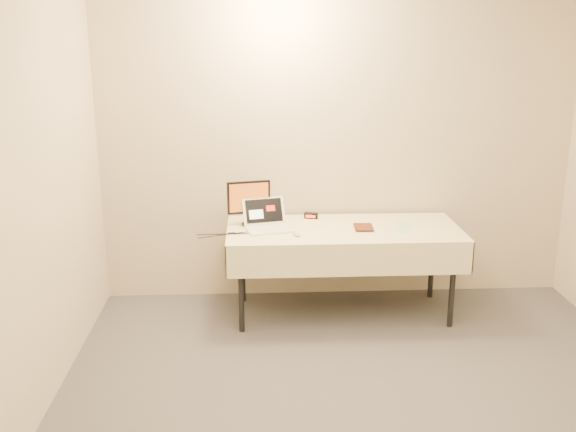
{
  "coord_description": "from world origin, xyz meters",
  "views": [
    {
      "loc": [
        -0.7,
        -2.82,
        2.24
      ],
      "look_at": [
        -0.45,
        1.99,
        0.86
      ],
      "focal_mm": 40.0,
      "sensor_mm": 36.0,
      "label": 1
    }
  ],
  "objects_px": {
    "laptop": "(267,222)",
    "monitor": "(249,199)",
    "book": "(355,217)",
    "table": "(344,235)"
  },
  "relations": [
    {
      "from": "table",
      "to": "monitor",
      "type": "xyz_separation_m",
      "value": [
        -0.75,
        0.13,
        0.27
      ]
    },
    {
      "from": "monitor",
      "to": "book",
      "type": "bearing_deg",
      "value": -23.29
    },
    {
      "from": "laptop",
      "to": "book",
      "type": "height_order",
      "value": "laptop"
    },
    {
      "from": "table",
      "to": "monitor",
      "type": "bearing_deg",
      "value": 170.0
    },
    {
      "from": "book",
      "to": "monitor",
      "type": "bearing_deg",
      "value": 172.49
    },
    {
      "from": "book",
      "to": "table",
      "type": "bearing_deg",
      "value": 167.64
    },
    {
      "from": "laptop",
      "to": "table",
      "type": "bearing_deg",
      "value": -15.21
    },
    {
      "from": "table",
      "to": "laptop",
      "type": "xyz_separation_m",
      "value": [
        -0.61,
        0.02,
        0.12
      ]
    },
    {
      "from": "laptop",
      "to": "book",
      "type": "relative_size",
      "value": 2.07
    },
    {
      "from": "laptop",
      "to": "monitor",
      "type": "height_order",
      "value": "monitor"
    }
  ]
}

